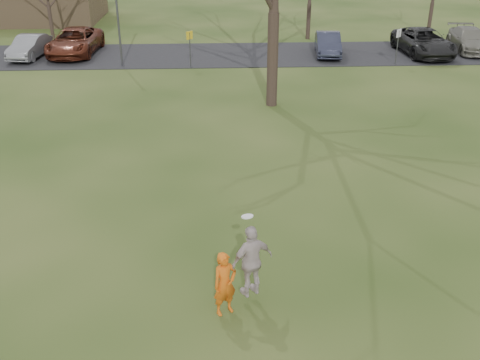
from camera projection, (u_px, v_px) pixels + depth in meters
name	position (u px, v px, depth m)	size (l,w,h in m)	color
ground	(248.00, 318.00, 12.47)	(120.00, 120.00, 0.00)	#1E380F
parking_strip	(224.00, 55.00, 34.88)	(62.00, 6.50, 0.04)	black
player_defender	(225.00, 284.00, 12.31)	(0.57, 0.37, 1.57)	#DC5E12
car_1	(30.00, 47.00, 33.83)	(1.41, 4.06, 1.34)	gray
car_2	(75.00, 41.00, 34.60)	(2.60, 5.63, 1.57)	#582314
car_5	(328.00, 44.00, 34.42)	(1.44, 4.12, 1.36)	#292C3D
car_6	(424.00, 42.00, 34.53)	(2.58, 5.59, 1.55)	black
car_7	(470.00, 40.00, 35.41)	(1.97, 4.85, 1.41)	gray
catching_play	(252.00, 261.00, 12.48)	(1.13, 0.88, 1.99)	#BEAEAB
sign_yellow	(190.00, 42.00, 31.48)	(0.35, 0.35, 2.08)	#47474C
sign_white	(398.00, 40.00, 31.99)	(0.35, 0.35, 2.08)	#47474C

